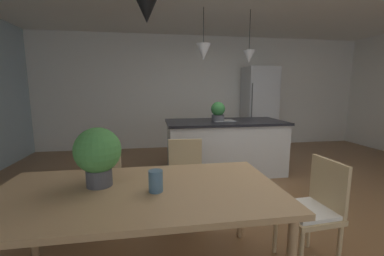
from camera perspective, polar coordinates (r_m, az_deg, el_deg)
name	(u,v)px	position (r m, az deg, el deg)	size (l,w,h in m)	color
ground_plane	(259,203)	(3.40, 15.41, -16.55)	(10.00, 8.40, 0.04)	brown
wall_back_kitchen	(206,93)	(6.18, 3.28, 8.24)	(10.00, 0.12, 2.70)	white
dining_table	(139,197)	(1.84, -12.19, -15.48)	(2.01, 1.03, 0.73)	tan
chair_kitchen_end	(313,208)	(2.31, 26.36, -16.40)	(0.43, 0.43, 0.87)	tan
chair_far_right	(186,177)	(2.75, -1.39, -11.26)	(0.42, 0.42, 0.87)	tan
chair_far_left	(101,181)	(2.79, -20.52, -11.59)	(0.43, 0.43, 0.87)	tan
kitchen_island	(225,146)	(4.26, 7.60, -4.20)	(1.98, 0.95, 0.91)	silver
refrigerator	(259,108)	(6.21, 15.34, 4.52)	(0.73, 0.67, 1.96)	silver
pendant_over_table	(146,3)	(1.79, -10.59, 26.76)	(0.23, 0.23, 0.85)	black
pendant_over_island_main	(203,52)	(4.10, 2.67, 17.26)	(0.23, 0.23, 0.81)	black
pendant_over_island_aux	(249,57)	(4.31, 13.13, 15.90)	(0.20, 0.20, 0.84)	black
potted_plant_on_island	(218,111)	(4.13, 6.07, 3.90)	(0.24, 0.24, 0.32)	#4C4C51
potted_plant_on_table	(98,153)	(1.89, -21.10, -5.49)	(0.33, 0.33, 0.43)	#4C4C51
vase_on_dining_table	(156,181)	(1.73, -8.46, -12.14)	(0.10, 0.10, 0.15)	slate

